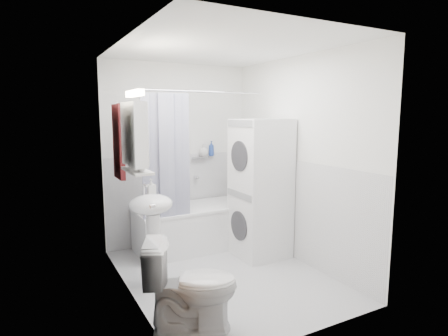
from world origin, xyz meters
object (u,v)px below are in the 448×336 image
bathtub (193,225)px  sink (152,219)px  washer_dryer (260,188)px  toilet (191,286)px

bathtub → sink: bearing=-134.6°
bathtub → washer_dryer: washer_dryer is taller
bathtub → sink: size_ratio=1.40×
washer_dryer → toilet: (-1.40, -1.10, -0.47)m
washer_dryer → toilet: washer_dryer is taller
washer_dryer → toilet: size_ratio=2.24×
sink → toilet: sink is taller
bathtub → toilet: size_ratio=1.95×
bathtub → washer_dryer: bearing=-43.1°
sink → bathtub: bearing=45.4°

